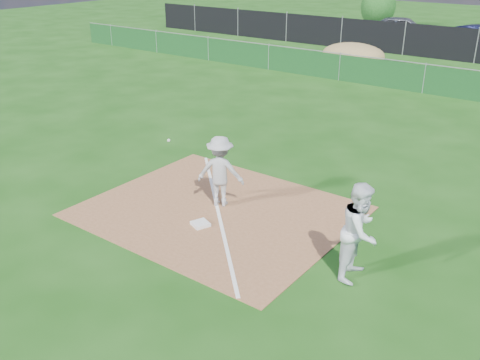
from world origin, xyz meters
name	(u,v)px	position (x,y,z in m)	size (l,w,h in m)	color
ground	(374,121)	(0.00, 10.00, 0.00)	(90.00, 90.00, 0.00)	#14430E
infield_dirt	(218,211)	(0.00, 1.00, 0.01)	(6.00, 5.00, 0.02)	brown
foul_line	(218,211)	(0.00, 1.00, 0.03)	(0.08, 7.00, 0.01)	white
green_fence	(424,79)	(0.00, 15.00, 0.60)	(44.00, 0.05, 1.20)	#103B16
dirt_mound	(353,54)	(-5.00, 18.50, 0.58)	(3.38, 2.60, 1.17)	olive
black_fence	(477,46)	(0.00, 23.00, 0.90)	(46.00, 0.04, 1.80)	black
first_base	(200,224)	(0.14, 0.20, 0.06)	(0.36, 0.36, 0.08)	white
play_at_first	(220,171)	(-0.17, 1.33, 0.89)	(2.23, 1.06, 1.75)	#ABABAE
runner	(360,231)	(3.83, 0.50, 0.97)	(0.94, 0.73, 1.94)	silver
car_left	(403,29)	(-5.86, 27.59, 0.82)	(1.91, 4.75, 1.62)	#95979C
car_mid	(478,37)	(-1.12, 27.60, 0.69)	(1.44, 4.13, 1.36)	black
tree_left	(378,6)	(-9.80, 32.49, 1.59)	(2.61, 2.61, 3.10)	#382316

